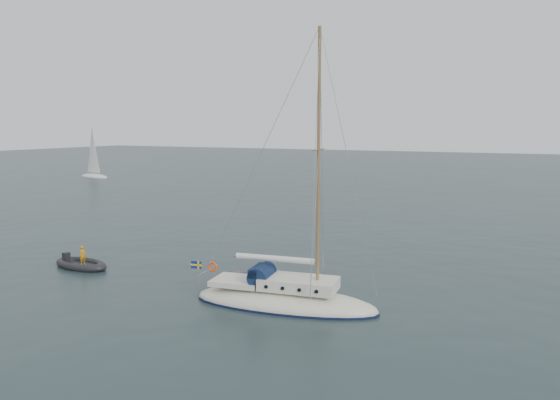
% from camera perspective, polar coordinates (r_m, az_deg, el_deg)
% --- Properties ---
extents(ground, '(300.00, 300.00, 0.00)m').
position_cam_1_polar(ground, '(26.82, 3.45, -9.58)').
color(ground, black).
rests_on(ground, ground).
extents(sailboat, '(8.84, 2.65, 12.59)m').
position_cam_1_polar(sailboat, '(24.51, 0.50, -8.93)').
color(sailboat, silver).
rests_on(sailboat, ground).
extents(dinghy, '(3.05, 1.38, 0.44)m').
position_cam_1_polar(dinghy, '(28.72, -2.84, -8.00)').
color(dinghy, '#49494E').
rests_on(dinghy, ground).
extents(rib, '(3.72, 1.69, 1.30)m').
position_cam_1_polar(rib, '(33.16, -20.09, -6.28)').
color(rib, black).
rests_on(rib, ground).
extents(distant_yacht_a, '(6.25, 3.33, 8.28)m').
position_cam_1_polar(distant_yacht_a, '(90.14, -18.96, 4.50)').
color(distant_yacht_a, silver).
rests_on(distant_yacht_a, ground).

